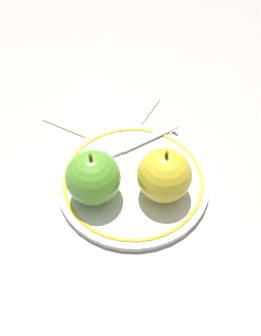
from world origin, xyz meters
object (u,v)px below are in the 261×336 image
at_px(napkin_folded, 103,109).
at_px(plate, 130,179).
at_px(apple_red_whole, 164,175).
at_px(apple_second_whole, 93,177).
at_px(fork, 130,146).

bearing_deg(napkin_folded, plate, 47.72).
distance_m(plate, apple_red_whole, 0.07).
bearing_deg(apple_second_whole, plate, 151.68).
relative_size(plate, fork, 1.27).
xyz_separation_m(apple_second_whole, napkin_folded, (-0.16, -0.09, -0.05)).
distance_m(plate, fork, 0.06).
bearing_deg(plate, fork, -148.47).
height_order(plate, apple_second_whole, apple_second_whole).
height_order(plate, napkin_folded, plate).
relative_size(fork, napkin_folded, 1.15).
bearing_deg(apple_second_whole, apple_red_whole, 122.78).
height_order(apple_red_whole, fork, apple_red_whole).
height_order(fork, napkin_folded, fork).
bearing_deg(plate, napkin_folded, -132.28).
xyz_separation_m(apple_red_whole, napkin_folded, (-0.11, -0.17, -0.05)).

